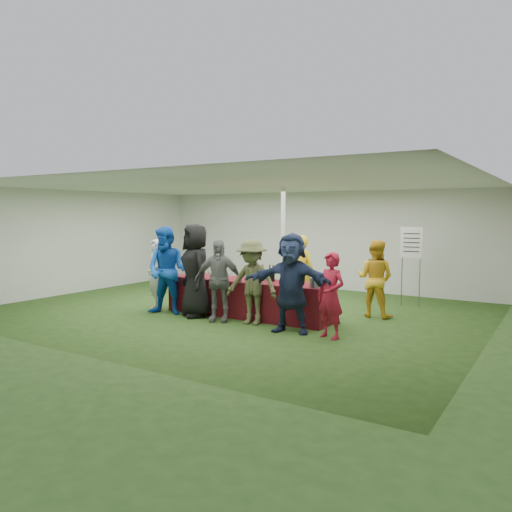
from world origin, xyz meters
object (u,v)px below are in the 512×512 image
Objects in this scene: serving_table at (248,298)px; wine_list_sign at (411,248)px; customer_2 at (196,270)px; customer_4 at (252,282)px; customer_6 at (331,295)px; staff_back at (375,278)px; customer_5 at (291,283)px; dump_bucket at (315,283)px; customer_3 at (218,280)px; staff_pourer at (302,273)px; customer_0 at (156,275)px; customer_1 at (167,271)px.

wine_list_sign is at bearing 48.91° from serving_table.
customer_2 is 1.36m from customer_4.
customer_6 is at bearing -19.17° from serving_table.
wine_list_sign is at bearing 53.75° from customer_4.
customer_5 is (-0.81, -2.08, 0.10)m from staff_back.
customer_5 is (0.94, -0.18, 0.08)m from customer_4.
customer_4 is at bearing -50.49° from serving_table.
wine_list_sign reaches higher than dump_bucket.
customer_4 is at bearing -12.52° from customer_3.
customer_6 is at bearing -24.66° from customer_3.
customer_4 is at bearing 88.08° from staff_pourer.
customer_5 is at bearing -25.09° from customer_3.
wine_list_sign is 1.16× the size of customer_0.
dump_bucket is 0.15× the size of customer_6.
serving_table is 2.46× the size of customer_6.
serving_table is 2.00× the size of wine_list_sign.
staff_back is 0.86× the size of customer_1.
customer_1 is at bearing 158.26° from customer_3.
customer_2 is at bearing -146.56° from serving_table.
customer_3 is 0.71m from customer_4.
staff_pourer is 3.17m from customer_0.
customer_1 is 3.70m from customer_6.
customer_4 is 0.91× the size of customer_5.
serving_table is 1.38m from staff_pourer.
wine_list_sign reaches higher than serving_table.
dump_bucket is 0.77m from customer_6.
wine_list_sign is at bearing 27.06° from customer_1.
customer_6 is at bearing 29.76° from customer_2.
customer_0 is at bearing 151.48° from customer_3.
staff_back is at bearing 14.11° from customer_1.
customer_4 is at bearing -163.43° from dump_bucket.
dump_bucket is (1.63, -0.22, 0.46)m from serving_table.
wine_list_sign is at bearing 63.07° from customer_5.
customer_2 is at bearing 146.83° from customer_3.
staff_pourer is at bearing 54.89° from customer_0.
customer_2 reaches higher than staff_pourer.
customer_0 is 0.96× the size of customer_3.
customer_0 is 0.85× the size of customer_1.
staff_pourer reaches higher than customer_0.
customer_0 is at bearing 36.45° from staff_pourer.
wine_list_sign is (0.89, 3.11, 0.48)m from dump_bucket.
staff_back is 3.65m from customer_2.
customer_6 is at bearing 90.81° from staff_back.
staff_pourer reaches higher than customer_6.
staff_pourer is 2.41m from customer_6.
customer_2 is 1.07× the size of customer_5.
staff_pourer is at bearing 25.56° from customer_1.
customer_3 is at bearing 18.07° from customer_0.
customer_0 is at bearing -149.57° from customer_2.
customer_5 is at bearing -112.54° from dump_bucket.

